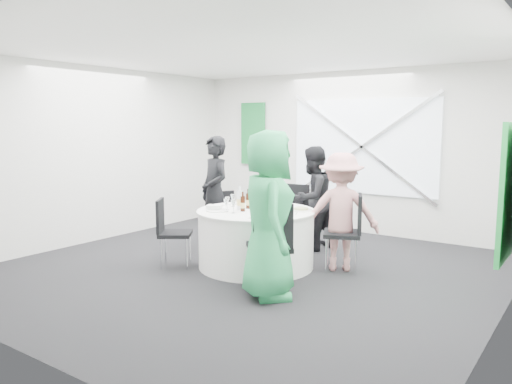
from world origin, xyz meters
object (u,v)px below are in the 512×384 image
Objects in this scene: chair_front_right at (271,240)px; person_woman_green at (268,215)px; banquet_table at (256,238)px; person_man_back_left at (215,192)px; chair_back_left at (225,215)px; person_woman_pink at (341,212)px; clear_water_bottle at (240,200)px; chair_front_left at (169,227)px; chair_back_right at (349,226)px; green_water_bottle at (273,203)px; chair_back at (293,210)px; person_man_back at (312,198)px.

person_woman_green reaches higher than chair_front_right.
person_man_back_left reaches higher than banquet_table.
person_woman_pink is at bearing -61.66° from chair_back_left.
clear_water_bottle reaches higher than chair_back_left.
chair_front_right is 1.13× the size of chair_front_left.
chair_back_right is 0.66× the size of person_woman_pink.
person_man_back_left is 0.94× the size of person_woman_green.
banquet_table is 1.72× the size of chair_front_left.
banquet_table is 0.91× the size of person_man_back_left.
chair_back_right is 1.46m from person_woman_green.
person_woman_green is (1.73, -0.22, 0.38)m from chair_front_left.
chair_back_left is 2.01m from person_woman_pink.
green_water_bottle is at bearing -93.53° from chair_front_left.
chair_back_left is 2.96× the size of green_water_bottle.
banquet_table is 1.16m from chair_front_left.
person_man_back_left is at bearing 155.51° from banquet_table.
chair_front_left is (-0.78, -1.90, -0.03)m from chair_back.
person_woman_green is (0.95, -2.12, 0.35)m from chair_back.
chair_back_left is 0.47× the size of person_woman_green.
chair_front_right is (0.90, -2.01, 0.04)m from chair_back.
clear_water_bottle is (0.93, -0.61, 0.03)m from person_man_back_left.
chair_back_right is 3.21× the size of clear_water_bottle.
clear_water_bottle is (-0.20, -0.09, 0.50)m from banquet_table.
chair_back_left is 2.13m from chair_back_right.
person_man_back reaches higher than chair_front_right.
banquet_table is at bearing -90.00° from chair_front_left.
person_woman_pink is at bearing 56.08° from person_man_back.
person_woman_green reaches higher than chair_back.
clear_water_bottle is (-0.43, -0.15, 0.01)m from green_water_bottle.
clear_water_bottle reaches higher than chair_front_right.
person_woman_green is (0.04, -0.12, 0.31)m from chair_front_right.
chair_back_right is at bearing -150.03° from chair_front_right.
green_water_bottle is 0.93× the size of clear_water_bottle.
banquet_table is 1.83× the size of chair_back_left.
person_woman_pink is (1.92, 1.17, 0.23)m from chair_front_left.
person_woman_pink is at bearing 27.32° from clear_water_bottle.
chair_front_right is 0.33m from person_woman_green.
chair_back_left is at bearing -151.39° from chair_back.
banquet_table is at bearing -90.00° from chair_back.
person_woman_green is at bearing -132.47° from chair_front_left.
chair_back_left is 0.50× the size of person_man_back_left.
green_water_bottle is (-0.87, -0.44, 0.28)m from chair_back_right.
chair_front_right is at bearing -40.40° from chair_back_right.
chair_front_left reaches higher than chair_back_left.
chair_back is at bearing -60.28° from person_woman_pink.
green_water_bottle is (-0.55, 0.94, -0.04)m from person_woman_green.
chair_back_right is at bearing 24.33° from banquet_table.
green_water_bottle is at bearing -82.79° from chair_back_left.
chair_back is at bearing -22.49° from chair_back_left.
clear_water_bottle is (-0.98, 0.79, -0.03)m from person_woman_green.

